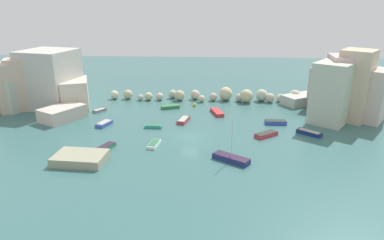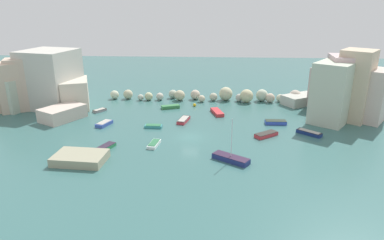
{
  "view_description": "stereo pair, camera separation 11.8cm",
  "coord_description": "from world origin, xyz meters",
  "px_view_note": "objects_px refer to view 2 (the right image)",
  "views": [
    {
      "loc": [
        3.03,
        -48.83,
        19.57
      ],
      "look_at": [
        0.0,
        5.15,
        1.0
      ],
      "focal_mm": 32.44,
      "sensor_mm": 36.0,
      "label": 1
    },
    {
      "loc": [
        3.15,
        -48.82,
        19.57
      ],
      "look_at": [
        0.0,
        5.15,
        1.0
      ],
      "focal_mm": 32.44,
      "sensor_mm": 36.0,
      "label": 2
    }
  ],
  "objects_px": {
    "moored_boat_6": "(217,112)",
    "moored_boat_10": "(170,107)",
    "moored_boat_2": "(104,124)",
    "moored_boat_5": "(266,134)",
    "moored_boat_8": "(276,122)",
    "channel_buoy": "(195,105)",
    "stone_dock": "(80,158)",
    "moored_boat_9": "(100,110)",
    "moored_boat_11": "(184,120)",
    "moored_boat_4": "(106,147)",
    "moored_boat_0": "(231,158)",
    "moored_boat_1": "(154,144)",
    "moored_boat_7": "(153,126)",
    "moored_boat_3": "(309,133)"
  },
  "relations": [
    {
      "from": "moored_boat_6",
      "to": "moored_boat_10",
      "type": "height_order",
      "value": "same"
    },
    {
      "from": "moored_boat_2",
      "to": "moored_boat_5",
      "type": "distance_m",
      "value": 26.43
    },
    {
      "from": "moored_boat_8",
      "to": "moored_boat_10",
      "type": "height_order",
      "value": "moored_boat_8"
    },
    {
      "from": "channel_buoy",
      "to": "moored_boat_8",
      "type": "distance_m",
      "value": 17.04
    },
    {
      "from": "stone_dock",
      "to": "moored_boat_9",
      "type": "distance_m",
      "value": 21.72
    },
    {
      "from": "channel_buoy",
      "to": "moored_boat_6",
      "type": "height_order",
      "value": "channel_buoy"
    },
    {
      "from": "stone_dock",
      "to": "moored_boat_9",
      "type": "xyz_separation_m",
      "value": [
        -4.21,
        21.3,
        -0.31
      ]
    },
    {
      "from": "moored_boat_6",
      "to": "moored_boat_11",
      "type": "height_order",
      "value": "moored_boat_6"
    },
    {
      "from": "moored_boat_4",
      "to": "moored_boat_9",
      "type": "height_order",
      "value": "moored_boat_4"
    },
    {
      "from": "moored_boat_0",
      "to": "moored_boat_11",
      "type": "bearing_deg",
      "value": -30.59
    },
    {
      "from": "stone_dock",
      "to": "moored_boat_10",
      "type": "xyz_separation_m",
      "value": [
        8.8,
        24.11,
        -0.25
      ]
    },
    {
      "from": "moored_boat_4",
      "to": "moored_boat_9",
      "type": "distance_m",
      "value": 18.07
    },
    {
      "from": "moored_boat_4",
      "to": "moored_boat_5",
      "type": "relative_size",
      "value": 0.85
    },
    {
      "from": "moored_boat_2",
      "to": "moored_boat_8",
      "type": "height_order",
      "value": "moored_boat_8"
    },
    {
      "from": "moored_boat_0",
      "to": "moored_boat_10",
      "type": "height_order",
      "value": "moored_boat_0"
    },
    {
      "from": "moored_boat_0",
      "to": "moored_boat_1",
      "type": "height_order",
      "value": "moored_boat_0"
    },
    {
      "from": "channel_buoy",
      "to": "moored_boat_10",
      "type": "bearing_deg",
      "value": -161.41
    },
    {
      "from": "moored_boat_5",
      "to": "moored_boat_1",
      "type": "bearing_deg",
      "value": 158.37
    },
    {
      "from": "stone_dock",
      "to": "moored_boat_5",
      "type": "xyz_separation_m",
      "value": [
        25.13,
        10.41,
        -0.26
      ]
    },
    {
      "from": "stone_dock",
      "to": "channel_buoy",
      "type": "distance_m",
      "value": 28.93
    },
    {
      "from": "moored_boat_7",
      "to": "moored_boat_5",
      "type": "bearing_deg",
      "value": 171.84
    },
    {
      "from": "moored_boat_2",
      "to": "moored_boat_11",
      "type": "bearing_deg",
      "value": -58.8
    },
    {
      "from": "moored_boat_9",
      "to": "moored_boat_11",
      "type": "bearing_deg",
      "value": -71.53
    },
    {
      "from": "moored_boat_5",
      "to": "moored_boat_2",
      "type": "bearing_deg",
      "value": 135.48
    },
    {
      "from": "moored_boat_11",
      "to": "moored_boat_4",
      "type": "bearing_deg",
      "value": 153.4
    },
    {
      "from": "moored_boat_5",
      "to": "moored_boat_8",
      "type": "height_order",
      "value": "moored_boat_8"
    },
    {
      "from": "moored_boat_0",
      "to": "moored_boat_8",
      "type": "height_order",
      "value": "moored_boat_0"
    },
    {
      "from": "moored_boat_1",
      "to": "moored_boat_11",
      "type": "relative_size",
      "value": 0.81
    },
    {
      "from": "moored_boat_7",
      "to": "moored_boat_9",
      "type": "relative_size",
      "value": 1.05
    },
    {
      "from": "channel_buoy",
      "to": "moored_boat_10",
      "type": "distance_m",
      "value": 4.83
    },
    {
      "from": "stone_dock",
      "to": "moored_boat_10",
      "type": "distance_m",
      "value": 25.66
    },
    {
      "from": "moored_boat_0",
      "to": "moored_boat_10",
      "type": "bearing_deg",
      "value": -31.59
    },
    {
      "from": "moored_boat_0",
      "to": "moored_boat_6",
      "type": "relative_size",
      "value": 1.27
    },
    {
      "from": "moored_boat_6",
      "to": "moored_boat_11",
      "type": "xyz_separation_m",
      "value": [
        -5.79,
        -4.67,
        -0.01
      ]
    },
    {
      "from": "moored_boat_10",
      "to": "moored_boat_2",
      "type": "bearing_deg",
      "value": 24.7
    },
    {
      "from": "channel_buoy",
      "to": "moored_boat_7",
      "type": "xyz_separation_m",
      "value": [
        -6.1,
        -12.41,
        -0.07
      ]
    },
    {
      "from": "stone_dock",
      "to": "moored_boat_5",
      "type": "distance_m",
      "value": 27.2
    },
    {
      "from": "moored_boat_0",
      "to": "stone_dock",
      "type": "bearing_deg",
      "value": 37.61
    },
    {
      "from": "moored_boat_2",
      "to": "moored_boat_7",
      "type": "height_order",
      "value": "moored_boat_2"
    },
    {
      "from": "moored_boat_11",
      "to": "moored_boat_9",
      "type": "bearing_deg",
      "value": 86.14
    },
    {
      "from": "moored_boat_5",
      "to": "moored_boat_7",
      "type": "xyz_separation_m",
      "value": [
        -17.85,
        2.82,
        -0.06
      ]
    },
    {
      "from": "moored_boat_5",
      "to": "moored_boat_10",
      "type": "xyz_separation_m",
      "value": [
        -16.33,
        13.69,
        0.01
      ]
    },
    {
      "from": "moored_boat_2",
      "to": "moored_boat_0",
      "type": "bearing_deg",
      "value": -102.08
    },
    {
      "from": "moored_boat_7",
      "to": "moored_boat_11",
      "type": "height_order",
      "value": "moored_boat_11"
    },
    {
      "from": "stone_dock",
      "to": "channel_buoy",
      "type": "bearing_deg",
      "value": 62.46
    },
    {
      "from": "moored_boat_10",
      "to": "moored_boat_11",
      "type": "relative_size",
      "value": 0.91
    },
    {
      "from": "moored_boat_2",
      "to": "moored_boat_8",
      "type": "distance_m",
      "value": 28.69
    },
    {
      "from": "moored_boat_3",
      "to": "moored_boat_4",
      "type": "height_order",
      "value": "moored_boat_3"
    },
    {
      "from": "moored_boat_9",
      "to": "moored_boat_2",
      "type": "bearing_deg",
      "value": -122.44
    },
    {
      "from": "stone_dock",
      "to": "moored_boat_3",
      "type": "distance_m",
      "value": 33.86
    }
  ]
}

